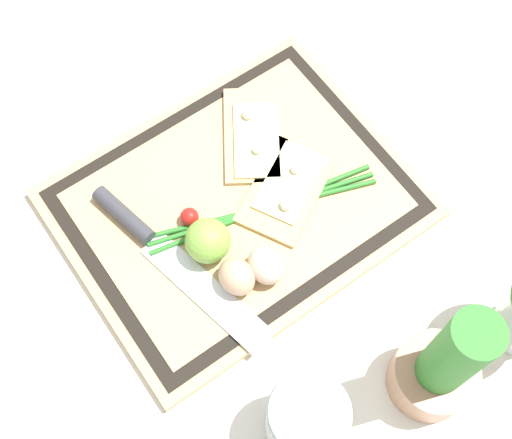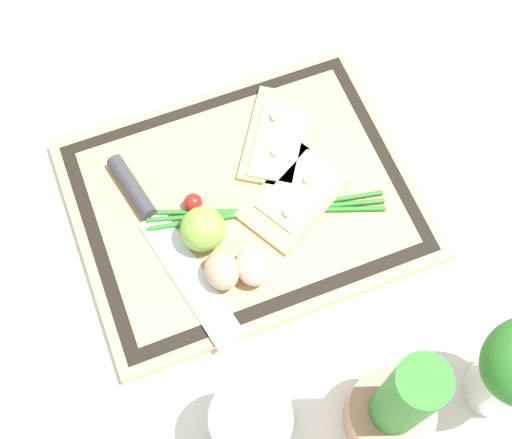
{
  "view_description": "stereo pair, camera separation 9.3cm",
  "coord_description": "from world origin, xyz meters",
  "px_view_note": "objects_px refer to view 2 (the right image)",
  "views": [
    {
      "loc": [
        0.22,
        0.36,
        0.89
      ],
      "look_at": [
        0.0,
        0.05,
        0.04
      ],
      "focal_mm": 50.0,
      "sensor_mm": 36.0,
      "label": 1
    },
    {
      "loc": [
        0.14,
        0.4,
        0.89
      ],
      "look_at": [
        0.0,
        0.05,
        0.04
      ],
      "focal_mm": 50.0,
      "sensor_mm": 36.0,
      "label": 2
    }
  ],
  "objects_px": {
    "knife": "(151,216)",
    "egg_brown": "(222,270)",
    "pizza_slice_near": "(279,138)",
    "egg_pink": "(253,266)",
    "cherry_tomato_red": "(193,202)",
    "pizza_slice_far": "(295,196)",
    "herb_pot": "(396,408)",
    "sauce_jar": "(250,426)",
    "lime": "(203,229)"
  },
  "relations": [
    {
      "from": "egg_brown",
      "to": "herb_pot",
      "type": "distance_m",
      "value": 0.27
    },
    {
      "from": "lime",
      "to": "herb_pot",
      "type": "xyz_separation_m",
      "value": [
        -0.12,
        0.3,
        0.03
      ]
    },
    {
      "from": "pizza_slice_near",
      "to": "herb_pot",
      "type": "height_order",
      "value": "herb_pot"
    },
    {
      "from": "pizza_slice_near",
      "to": "egg_pink",
      "type": "xyz_separation_m",
      "value": [
        0.11,
        0.17,
        0.02
      ]
    },
    {
      "from": "egg_pink",
      "to": "lime",
      "type": "relative_size",
      "value": 0.88
    },
    {
      "from": "pizza_slice_far",
      "to": "sauce_jar",
      "type": "height_order",
      "value": "sauce_jar"
    },
    {
      "from": "knife",
      "to": "egg_pink",
      "type": "bearing_deg",
      "value": 129.53
    },
    {
      "from": "cherry_tomato_red",
      "to": "lime",
      "type": "bearing_deg",
      "value": 87.18
    },
    {
      "from": "pizza_slice_far",
      "to": "lime",
      "type": "bearing_deg",
      "value": 4.66
    },
    {
      "from": "lime",
      "to": "cherry_tomato_red",
      "type": "xyz_separation_m",
      "value": [
        -0.0,
        -0.05,
        -0.02
      ]
    },
    {
      "from": "pizza_slice_far",
      "to": "egg_pink",
      "type": "relative_size",
      "value": 3.25
    },
    {
      "from": "lime",
      "to": "herb_pot",
      "type": "distance_m",
      "value": 0.32
    },
    {
      "from": "lime",
      "to": "cherry_tomato_red",
      "type": "height_order",
      "value": "lime"
    },
    {
      "from": "pizza_slice_far",
      "to": "knife",
      "type": "relative_size",
      "value": 0.56
    },
    {
      "from": "pizza_slice_far",
      "to": "egg_brown",
      "type": "height_order",
      "value": "egg_brown"
    },
    {
      "from": "knife",
      "to": "sauce_jar",
      "type": "distance_m",
      "value": 0.3
    },
    {
      "from": "pizza_slice_near",
      "to": "egg_pink",
      "type": "height_order",
      "value": "egg_pink"
    },
    {
      "from": "knife",
      "to": "cherry_tomato_red",
      "type": "bearing_deg",
      "value": 176.75
    },
    {
      "from": "pizza_slice_near",
      "to": "cherry_tomato_red",
      "type": "height_order",
      "value": "cherry_tomato_red"
    },
    {
      "from": "egg_brown",
      "to": "lime",
      "type": "height_order",
      "value": "lime"
    },
    {
      "from": "pizza_slice_near",
      "to": "egg_brown",
      "type": "relative_size",
      "value": 3.4
    },
    {
      "from": "knife",
      "to": "cherry_tomato_red",
      "type": "height_order",
      "value": "cherry_tomato_red"
    },
    {
      "from": "lime",
      "to": "sauce_jar",
      "type": "distance_m",
      "value": 0.25
    },
    {
      "from": "knife",
      "to": "lime",
      "type": "relative_size",
      "value": 5.11
    },
    {
      "from": "pizza_slice_near",
      "to": "egg_pink",
      "type": "bearing_deg",
      "value": 58.34
    },
    {
      "from": "pizza_slice_far",
      "to": "egg_pink",
      "type": "xyz_separation_m",
      "value": [
        0.09,
        0.08,
        0.02
      ]
    },
    {
      "from": "pizza_slice_near",
      "to": "cherry_tomato_red",
      "type": "xyz_separation_m",
      "value": [
        0.15,
        0.05,
        0.01
      ]
    },
    {
      "from": "egg_pink",
      "to": "pizza_slice_far",
      "type": "bearing_deg",
      "value": -139.27
    },
    {
      "from": "pizza_slice_near",
      "to": "egg_brown",
      "type": "bearing_deg",
      "value": 48.39
    },
    {
      "from": "cherry_tomato_red",
      "to": "herb_pot",
      "type": "xyz_separation_m",
      "value": [
        -0.12,
        0.34,
        0.05
      ]
    },
    {
      "from": "pizza_slice_near",
      "to": "lime",
      "type": "bearing_deg",
      "value": 34.83
    },
    {
      "from": "pizza_slice_near",
      "to": "egg_pink",
      "type": "distance_m",
      "value": 0.2
    },
    {
      "from": "pizza_slice_near",
      "to": "sauce_jar",
      "type": "distance_m",
      "value": 0.4
    },
    {
      "from": "pizza_slice_far",
      "to": "sauce_jar",
      "type": "distance_m",
      "value": 0.31
    },
    {
      "from": "pizza_slice_near",
      "to": "sauce_jar",
      "type": "bearing_deg",
      "value": 63.12
    },
    {
      "from": "pizza_slice_far",
      "to": "egg_pink",
      "type": "distance_m",
      "value": 0.12
    },
    {
      "from": "knife",
      "to": "pizza_slice_near",
      "type": "bearing_deg",
      "value": -166.08
    },
    {
      "from": "egg_pink",
      "to": "sauce_jar",
      "type": "relative_size",
      "value": 0.48
    },
    {
      "from": "pizza_slice_far",
      "to": "egg_brown",
      "type": "bearing_deg",
      "value": 28.24
    },
    {
      "from": "knife",
      "to": "egg_pink",
      "type": "xyz_separation_m",
      "value": [
        -0.1,
        0.12,
        0.01
      ]
    },
    {
      "from": "herb_pot",
      "to": "sauce_jar",
      "type": "distance_m",
      "value": 0.17
    },
    {
      "from": "sauce_jar",
      "to": "knife",
      "type": "bearing_deg",
      "value": -85.18
    },
    {
      "from": "herb_pot",
      "to": "knife",
      "type": "bearing_deg",
      "value": -62.49
    },
    {
      "from": "knife",
      "to": "egg_brown",
      "type": "relative_size",
      "value": 5.81
    },
    {
      "from": "egg_pink",
      "to": "herb_pot",
      "type": "height_order",
      "value": "herb_pot"
    },
    {
      "from": "knife",
      "to": "egg_brown",
      "type": "xyz_separation_m",
      "value": [
        -0.06,
        0.11,
        0.01
      ]
    },
    {
      "from": "knife",
      "to": "cherry_tomato_red",
      "type": "relative_size",
      "value": 12.16
    },
    {
      "from": "knife",
      "to": "herb_pot",
      "type": "bearing_deg",
      "value": 117.51
    },
    {
      "from": "pizza_slice_near",
      "to": "lime",
      "type": "distance_m",
      "value": 0.18
    },
    {
      "from": "egg_brown",
      "to": "herb_pot",
      "type": "xyz_separation_m",
      "value": [
        -0.12,
        0.24,
        0.04
      ]
    }
  ]
}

